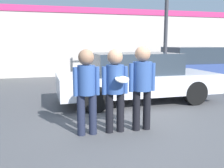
# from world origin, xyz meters

# --- Properties ---
(ground_plane) EXTENTS (56.00, 56.00, 0.00)m
(ground_plane) POSITION_xyz_m (0.00, 0.00, 0.00)
(ground_plane) COLOR #4C4C4F
(storefront_building) EXTENTS (24.00, 0.22, 3.49)m
(storefront_building) POSITION_xyz_m (0.00, 8.65, 1.78)
(storefront_building) COLOR beige
(storefront_building) RESTS_ON ground
(person_left) EXTENTS (0.49, 0.32, 1.59)m
(person_left) POSITION_xyz_m (-0.87, 0.09, 0.93)
(person_left) COLOR #1E2338
(person_left) RESTS_ON ground
(person_middle_with_frisbee) EXTENTS (0.50, 0.53, 1.59)m
(person_middle_with_frisbee) POSITION_xyz_m (-0.32, 0.08, 0.93)
(person_middle_with_frisbee) COLOR black
(person_middle_with_frisbee) RESTS_ON ground
(person_right) EXTENTS (0.54, 0.37, 1.65)m
(person_right) POSITION_xyz_m (0.22, 0.06, 0.98)
(person_right) COLOR black
(person_right) RESTS_ON ground
(parked_car_near) EXTENTS (4.55, 1.82, 1.42)m
(parked_car_near) POSITION_xyz_m (0.99, 2.34, 0.72)
(parked_car_near) COLOR silver
(parked_car_near) RESTS_ON ground
(parked_car_far) EXTENTS (4.33, 1.89, 1.53)m
(parked_car_far) POSITION_xyz_m (4.67, 5.00, 0.75)
(parked_car_far) COLOR #334784
(parked_car_far) RESTS_ON ground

